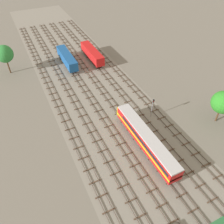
# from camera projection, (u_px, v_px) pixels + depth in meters

# --- Properties ---
(ground_plane) EXTENTS (480.00, 480.00, 0.00)m
(ground_plane) POSITION_uv_depth(u_px,v_px,m) (105.00, 107.00, 57.38)
(ground_plane) COLOR slate
(ballast_bed) EXTENTS (25.09, 176.00, 0.01)m
(ballast_bed) POSITION_uv_depth(u_px,v_px,m) (105.00, 107.00, 57.37)
(ballast_bed) COLOR gray
(ballast_bed) RESTS_ON ground
(track_far_left) EXTENTS (2.40, 126.00, 0.29)m
(track_far_left) POSITION_uv_depth(u_px,v_px,m) (64.00, 117.00, 54.53)
(track_far_left) COLOR #47382D
(track_far_left) RESTS_ON ground
(track_left) EXTENTS (2.40, 126.00, 0.29)m
(track_left) POSITION_uv_depth(u_px,v_px,m) (81.00, 112.00, 55.90)
(track_left) COLOR #47382D
(track_left) RESTS_ON ground
(track_centre_left) EXTENTS (2.40, 126.00, 0.29)m
(track_centre_left) POSITION_uv_depth(u_px,v_px,m) (96.00, 107.00, 57.27)
(track_centre_left) COLOR #47382D
(track_centre_left) RESTS_ON ground
(track_centre) EXTENTS (2.40, 126.00, 0.29)m
(track_centre) POSITION_uv_depth(u_px,v_px,m) (111.00, 103.00, 58.65)
(track_centre) COLOR #47382D
(track_centre) RESTS_ON ground
(track_centre_right) EXTENTS (2.40, 126.00, 0.29)m
(track_centre_right) POSITION_uv_depth(u_px,v_px,m) (126.00, 98.00, 60.02)
(track_centre_right) COLOR #47382D
(track_centre_right) RESTS_ON ground
(track_right) EXTENTS (2.40, 126.00, 0.29)m
(track_right) POSITION_uv_depth(u_px,v_px,m) (139.00, 94.00, 61.39)
(track_right) COLOR #47382D
(track_right) RESTS_ON ground
(diesel_railcar_centre_midfar) EXTENTS (2.96, 20.50, 3.80)m
(diesel_railcar_centre_midfar) POSITION_uv_depth(u_px,v_px,m) (146.00, 139.00, 45.96)
(diesel_railcar_centre_midfar) COLOR red
(diesel_railcar_centre_midfar) RESTS_ON ground
(freight_boxcar_centre_right_far) EXTENTS (2.87, 14.00, 3.60)m
(freight_boxcar_centre_right_far) POSITION_uv_depth(u_px,v_px,m) (92.00, 53.00, 74.25)
(freight_boxcar_centre_right_far) COLOR red
(freight_boxcar_centre_right_far) RESTS_ON ground
(freight_boxcar_centre_left_farther) EXTENTS (2.87, 14.00, 3.60)m
(freight_boxcar_centre_left_farther) POSITION_uv_depth(u_px,v_px,m) (67.00, 58.00, 71.84)
(freight_boxcar_centre_left_farther) COLOR #194C8C
(freight_boxcar_centre_left_farther) RESTS_ON ground
(signal_post_nearest) EXTENTS (0.28, 0.47, 5.53)m
(signal_post_nearest) POSITION_uv_depth(u_px,v_px,m) (152.00, 106.00, 52.40)
(signal_post_nearest) COLOR gray
(signal_post_nearest) RESTS_ON ground
(lineside_tree_0) EXTENTS (5.21, 5.21, 8.20)m
(lineside_tree_0) POSITION_uv_depth(u_px,v_px,m) (223.00, 102.00, 50.06)
(lineside_tree_0) COLOR #4C331E
(lineside_tree_0) RESTS_ON ground
(lineside_tree_2) EXTENTS (5.12, 5.12, 8.88)m
(lineside_tree_2) POSITION_uv_depth(u_px,v_px,m) (4.00, 54.00, 65.71)
(lineside_tree_2) COLOR #4C331E
(lineside_tree_2) RESTS_ON ground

